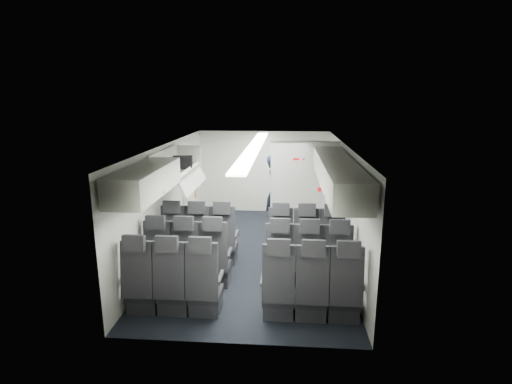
# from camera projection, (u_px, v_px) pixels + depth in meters

# --- Properties ---
(cabin_shell) EXTENTS (3.41, 6.01, 2.16)m
(cabin_shell) POSITION_uv_depth(u_px,v_px,m) (254.00, 198.00, 7.67)
(cabin_shell) COLOR black
(cabin_shell) RESTS_ON ground
(seat_row_front) EXTENTS (3.33, 0.56, 1.24)m
(seat_row_front) POSITION_uv_depth(u_px,v_px,m) (252.00, 243.00, 7.32)
(seat_row_front) COLOR black
(seat_row_front) RESTS_ON cabin_shell
(seat_row_mid) EXTENTS (3.33, 0.56, 1.24)m
(seat_row_mid) POSITION_uv_depth(u_px,v_px,m) (247.00, 263.00, 6.45)
(seat_row_mid) COLOR black
(seat_row_mid) RESTS_ON cabin_shell
(seat_row_rear) EXTENTS (3.33, 0.56, 1.24)m
(seat_row_rear) POSITION_uv_depth(u_px,v_px,m) (241.00, 289.00, 5.57)
(seat_row_rear) COLOR black
(seat_row_rear) RESTS_ON cabin_shell
(overhead_bin_left_rear) EXTENTS (0.53, 1.80, 0.40)m
(overhead_bin_left_rear) POSITION_uv_depth(u_px,v_px,m) (145.00, 181.00, 5.66)
(overhead_bin_left_rear) COLOR silver
(overhead_bin_left_rear) RESTS_ON cabin_shell
(overhead_bin_left_front_open) EXTENTS (0.64, 1.70, 0.72)m
(overhead_bin_left_front_open) POSITION_uv_depth(u_px,v_px,m) (176.00, 168.00, 7.39)
(overhead_bin_left_front_open) COLOR #9E9E93
(overhead_bin_left_front_open) RESTS_ON cabin_shell
(overhead_bin_right_rear) EXTENTS (0.53, 1.80, 0.40)m
(overhead_bin_right_rear) POSITION_uv_depth(u_px,v_px,m) (345.00, 184.00, 5.45)
(overhead_bin_right_rear) COLOR silver
(overhead_bin_right_rear) RESTS_ON cabin_shell
(overhead_bin_right_front) EXTENTS (0.53, 1.70, 0.40)m
(overhead_bin_right_front) POSITION_uv_depth(u_px,v_px,m) (331.00, 163.00, 7.15)
(overhead_bin_right_front) COLOR silver
(overhead_bin_right_front) RESTS_ON cabin_shell
(bulkhead_partition) EXTENTS (1.40, 0.15, 2.13)m
(bulkhead_partition) POSITION_uv_depth(u_px,v_px,m) (304.00, 192.00, 8.38)
(bulkhead_partition) COLOR silver
(bulkhead_partition) RESTS_ON cabin_shell
(galley_unit) EXTENTS (0.85, 0.52, 1.90)m
(galley_unit) POSITION_uv_depth(u_px,v_px,m) (300.00, 179.00, 10.27)
(galley_unit) COLOR #939399
(galley_unit) RESTS_ON cabin_shell
(boarding_door) EXTENTS (0.12, 1.27, 1.86)m
(boarding_door) POSITION_uv_depth(u_px,v_px,m) (190.00, 187.00, 9.33)
(boarding_door) COLOR silver
(boarding_door) RESTS_ON cabin_shell
(flight_attendant) EXTENTS (0.45, 0.66, 1.75)m
(flight_attendant) POSITION_uv_depth(u_px,v_px,m) (275.00, 192.00, 9.17)
(flight_attendant) COLOR black
(flight_attendant) RESTS_ON ground
(carry_on_bag) EXTENTS (0.41, 0.32, 0.22)m
(carry_on_bag) POSITION_uv_depth(u_px,v_px,m) (183.00, 162.00, 7.67)
(carry_on_bag) COLOR black
(carry_on_bag) RESTS_ON overhead_bin_left_front_open
(papers) EXTENTS (0.20, 0.06, 0.14)m
(papers) POSITION_uv_depth(u_px,v_px,m) (284.00, 184.00, 9.05)
(papers) COLOR white
(papers) RESTS_ON flight_attendant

